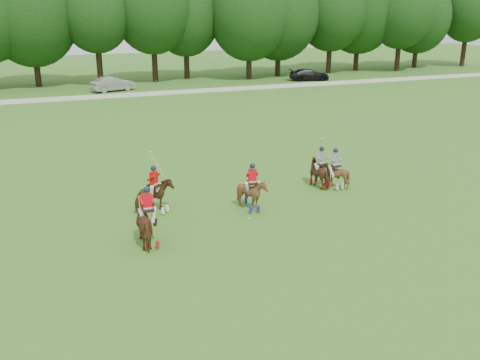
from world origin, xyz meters
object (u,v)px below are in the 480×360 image
object	(u,v)px
polo_stripe_a	(321,173)
car_mid	(113,84)
polo_red_c	(252,193)
polo_ball	(249,218)
polo_red_a	(148,223)
polo_stripe_b	(334,174)
polo_red_b	(155,196)
car_right	(309,75)

from	to	relation	value
polo_stripe_a	car_mid	bearing A→B (deg)	98.20
polo_red_c	polo_ball	distance (m)	1.48
car_mid	polo_red_a	distance (m)	40.94
polo_red_a	polo_stripe_b	bearing A→B (deg)	17.88
polo_stripe_b	polo_ball	world-z (taller)	polo_stripe_b
polo_red_b	polo_stripe_b	bearing A→B (deg)	0.29
car_mid	polo_stripe_a	bearing A→B (deg)	170.12
polo_red_c	polo_ball	xyz separation A→B (m)	(-0.60, -1.13, -0.75)
polo_red_b	polo_red_a	bearing A→B (deg)	-106.52
polo_red_a	polo_red_c	xyz separation A→B (m)	(5.31, 2.05, -0.09)
car_mid	polo_ball	xyz separation A→B (m)	(0.13, -39.76, -0.74)
polo_stripe_b	polo_stripe_a	bearing A→B (deg)	147.73
car_right	polo_ball	xyz separation A→B (m)	(-24.27, -39.76, -0.68)
car_mid	polo_red_a	xyz separation A→B (m)	(-4.58, -40.68, 0.10)
car_right	polo_ball	distance (m)	46.59
car_mid	polo_red_a	world-z (taller)	polo_red_a
polo_red_c	polo_stripe_b	bearing A→B (deg)	14.50
car_mid	polo_ball	bearing A→B (deg)	162.10
polo_red_a	polo_ball	distance (m)	4.87
polo_ball	polo_red_c	bearing A→B (deg)	61.91
polo_red_b	polo_red_c	xyz separation A→B (m)	(4.32, -1.30, 0.01)
car_right	polo_stripe_b	world-z (taller)	polo_stripe_b
polo_red_c	polo_stripe_a	bearing A→B (deg)	20.60
polo_stripe_a	polo_stripe_b	world-z (taller)	polo_stripe_a
car_mid	car_right	distance (m)	24.39
polo_red_c	polo_stripe_b	size ratio (longest dim) A/B	1.05
car_right	polo_red_b	world-z (taller)	polo_red_b
polo_red_a	polo_red_c	distance (m)	5.69
polo_stripe_b	polo_ball	bearing A→B (deg)	-156.91
polo_red_c	polo_stripe_b	distance (m)	5.37
car_right	polo_red_c	distance (m)	45.30
car_mid	polo_red_c	world-z (taller)	polo_red_c
polo_red_a	polo_red_b	world-z (taller)	polo_red_b
car_mid	polo_stripe_b	xyz separation A→B (m)	(5.93, -37.29, -0.04)
polo_red_b	polo_red_c	size ratio (longest dim) A/B	1.24
polo_stripe_b	car_mid	bearing A→B (deg)	99.03
car_mid	car_right	bearing A→B (deg)	-108.09
polo_stripe_a	polo_stripe_b	bearing A→B (deg)	-32.27
car_right	car_mid	bearing A→B (deg)	103.14
polo_stripe_b	polo_ball	distance (m)	6.34
car_mid	polo_stripe_a	distance (m)	37.29
car_mid	car_right	size ratio (longest dim) A/B	0.95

